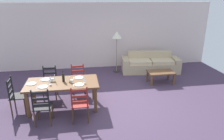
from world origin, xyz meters
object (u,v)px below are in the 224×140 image
object	(u,v)px
couch	(150,64)
coffee_table	(161,73)
dining_chair_near_left	(42,106)
dining_chair_near_right	(80,104)
wine_bottle	(63,77)
coffee_cup_primary	(72,81)
wine_glass_near_left	(50,81)
wine_glass_near_right	(84,79)
dining_chair_head_west	(16,95)
dining_chair_far_left	(50,82)
dining_table	(62,85)
coffee_cup_secondary	(52,80)
standing_lamp	(117,37)
wine_glass_far_left	(50,77)
dining_chair_far_right	(78,80)

from	to	relation	value
couch	coffee_table	xyz separation A→B (m)	(-0.02, -1.22, 0.06)
coffee_table	dining_chair_near_left	bearing A→B (deg)	-151.53
dining_chair_near_right	coffee_table	xyz separation A→B (m)	(2.83, 2.02, -0.12)
wine_bottle	coffee_table	xyz separation A→B (m)	(3.24, 1.21, -0.51)
dining_chair_near_left	coffee_cup_primary	size ratio (longest dim) A/B	10.67
wine_glass_near_left	coffee_table	bearing A→B (deg)	21.08
dining_chair_near_left	coffee_table	world-z (taller)	dining_chair_near_left
wine_glass_near_right	coffee_table	xyz separation A→B (m)	(2.70, 1.41, -0.51)
dining_chair_near_left	couch	bearing A→B (deg)	40.84
wine_glass_near_right	dining_chair_head_west	bearing A→B (deg)	176.23
dining_chair_far_left	dining_chair_near_right	bearing A→B (deg)	-59.52
wine_glass_near_right	dining_chair_far_left	bearing A→B (deg)	139.32
dining_table	coffee_cup_primary	size ratio (longest dim) A/B	21.11
dining_table	coffee_table	bearing A→B (deg)	20.99
dining_chair_far_left	coffee_cup_secondary	size ratio (longest dim) A/B	10.67
dining_chair_head_west	wine_glass_near_right	xyz separation A→B (m)	(1.78, -0.12, 0.38)
wine_glass_near_left	standing_lamp	distance (m)	3.62
standing_lamp	coffee_cup_secondary	bearing A→B (deg)	-130.57
dining_chair_near_right	dining_chair_near_left	bearing A→B (deg)	179.17
wine_glass_near_left	standing_lamp	size ratio (longest dim) A/B	0.10
dining_chair_near_left	wine_glass_near_right	world-z (taller)	dining_chair_near_left
wine_glass_near_right	wine_glass_far_left	bearing A→B (deg)	163.54
dining_chair_far_left	wine_glass_near_left	xyz separation A→B (m)	(0.13, -0.84, 0.38)
wine_glass_near_right	coffee_cup_secondary	world-z (taller)	wine_glass_near_right
coffee_cup_primary	coffee_cup_secondary	distance (m)	0.54
wine_glass_near_right	coffee_cup_secondary	bearing A→B (deg)	164.58
wine_glass_near_left	standing_lamp	world-z (taller)	standing_lamp
dining_chair_far_left	wine_glass_far_left	world-z (taller)	dining_chair_far_left
coffee_cup_primary	dining_chair_near_right	bearing A→B (deg)	-74.46
wine_glass_far_left	coffee_table	size ratio (longest dim) A/B	0.18
dining_chair_far_left	couch	size ratio (longest dim) A/B	0.41
dining_chair_near_left	coffee_cup_secondary	xyz separation A→B (m)	(0.17, 0.84, 0.32)
standing_lamp	coffee_cup_primary	bearing A→B (deg)	-121.68
coffee_cup_primary	coffee_cup_secondary	size ratio (longest dim) A/B	1.00
dining_chair_far_right	wine_glass_near_right	distance (m)	1.00
dining_chair_far_right	couch	bearing A→B (deg)	30.61
dining_chair_near_right	wine_glass_near_right	world-z (taller)	dining_chair_near_right
dining_chair_head_west	dining_table	bearing A→B (deg)	1.42
wine_glass_near_left	wine_glass_far_left	size ratio (longest dim) A/B	1.00
dining_chair_near_right	wine_glass_far_left	xyz separation A→B (m)	(-0.76, 0.88, 0.38)
dining_chair_near_left	coffee_cup_secondary	bearing A→B (deg)	78.60
dining_table	coffee_cup_primary	bearing A→B (deg)	-17.42
coffee_cup_primary	couch	world-z (taller)	coffee_cup_primary
dining_chair_head_west	wine_bottle	world-z (taller)	wine_bottle
wine_glass_near_left	dining_table	bearing A→B (deg)	22.09
coffee_table	standing_lamp	bearing A→B (deg)	133.60
dining_chair_near_left	coffee_cup_secondary	world-z (taller)	dining_chair_near_left
wine_glass_near_right	coffee_cup_secondary	xyz separation A→B (m)	(-0.84, 0.23, -0.07)
dining_chair_far_left	dining_chair_head_west	bearing A→B (deg)	-135.59
wine_glass_far_left	couch	bearing A→B (deg)	33.09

